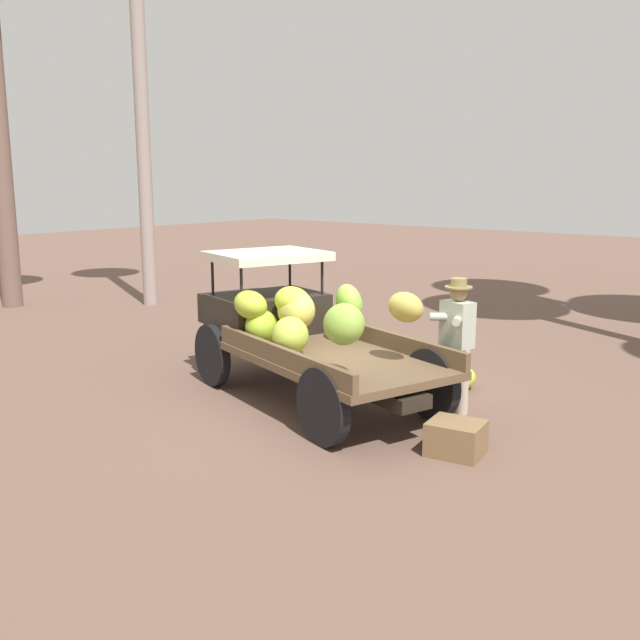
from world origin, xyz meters
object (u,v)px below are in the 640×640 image
at_px(truck, 292,327).
at_px(farmer, 456,337).
at_px(wooden_crate, 456,438).
at_px(loose_banana_bunch, 458,379).

height_order(truck, farmer, truck).
relative_size(wooden_crate, loose_banana_bunch, 0.90).
distance_m(truck, loose_banana_bunch, 2.41).
xyz_separation_m(farmer, wooden_crate, (-0.75, 1.28, -0.79)).
distance_m(truck, farmer, 2.22).
distance_m(farmer, wooden_crate, 1.67).
relative_size(farmer, wooden_crate, 3.00).
bearing_deg(loose_banana_bunch, truck, 42.85).
relative_size(truck, farmer, 2.74).
xyz_separation_m(truck, farmer, (-2.09, -0.74, 0.04)).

